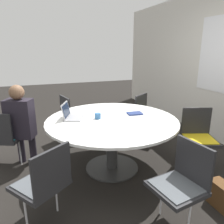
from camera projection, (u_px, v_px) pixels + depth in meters
name	position (u px, v px, depth m)	size (l,w,h in m)	color
ground_plane	(112.00, 168.00, 3.16)	(16.00, 16.00, 0.00)	black
conference_table	(112.00, 128.00, 2.99)	(1.77, 1.77, 0.74)	#333333
chair_0	(3.00, 135.00, 3.05)	(0.56, 0.57, 0.84)	#262628
chair_1	(44.00, 180.00, 2.01)	(0.60, 0.60, 0.84)	#262628
chair_2	(182.00, 179.00, 2.02)	(0.50, 0.49, 0.84)	#262628
chair_3	(198.00, 134.00, 3.09)	(0.54, 0.55, 0.84)	#262628
chair_4	(147.00, 114.00, 4.02)	(0.60, 0.60, 0.84)	#262628
chair_5	(72.00, 115.00, 3.97)	(0.53, 0.51, 0.84)	#262628
person_0	(21.00, 120.00, 3.05)	(0.35, 0.42, 1.19)	#231E28
laptop	(71.00, 115.00, 2.97)	(0.38, 0.35, 0.21)	#99999E
spiral_notebook	(135.00, 113.00, 3.17)	(0.17, 0.22, 0.02)	navy
coffee_cup	(98.00, 116.00, 2.95)	(0.08, 0.08, 0.08)	#33669E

